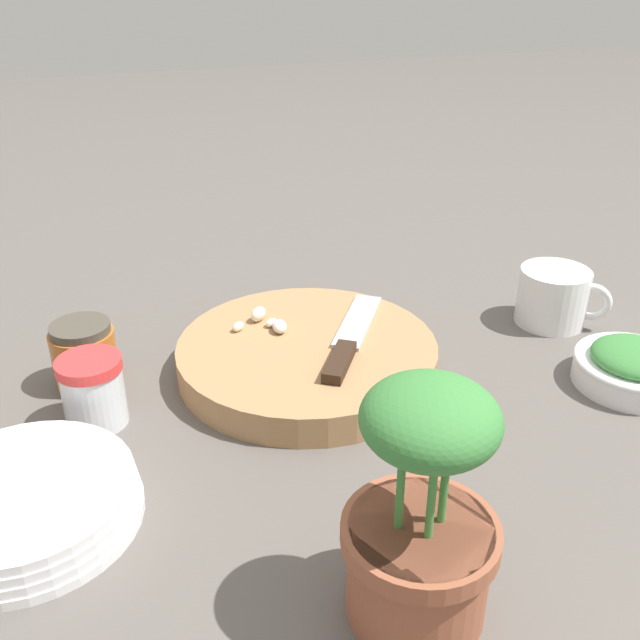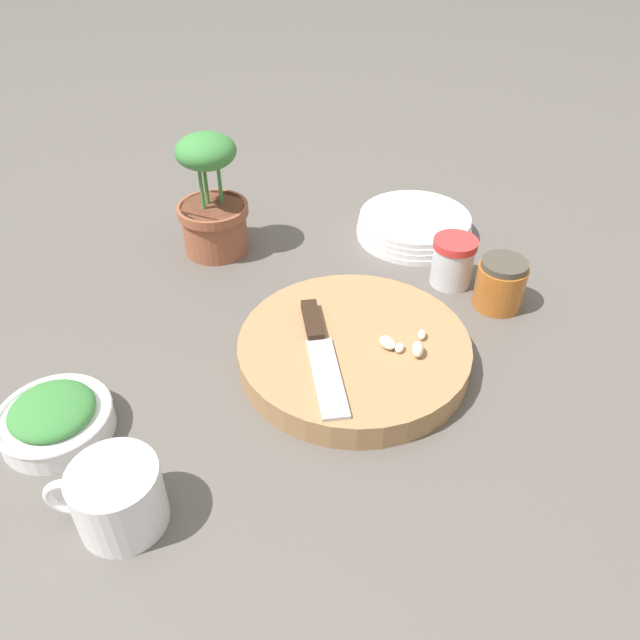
{
  "view_description": "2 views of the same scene",
  "coord_description": "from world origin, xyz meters",
  "px_view_note": "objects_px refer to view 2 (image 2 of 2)",
  "views": [
    {
      "loc": [
        0.26,
        0.65,
        0.46
      ],
      "look_at": [
        0.01,
        -0.03,
        0.08
      ],
      "focal_mm": 40.0,
      "sensor_mm": 36.0,
      "label": 1
    },
    {
      "loc": [
        -0.45,
        -0.47,
        0.58
      ],
      "look_at": [
        -0.01,
        -0.01,
        0.07
      ],
      "focal_mm": 35.0,
      "sensor_mm": 36.0,
      "label": 2
    }
  ],
  "objects_px": {
    "chef_knife": "(320,347)",
    "plate_stack": "(414,226)",
    "cutting_board": "(354,351)",
    "garlic_cloves": "(405,345)",
    "herb_bowl": "(55,418)",
    "potted_herb": "(212,204)",
    "honey_jar": "(500,284)",
    "coffee_mug": "(117,497)",
    "spice_jar": "(453,261)"
  },
  "relations": [
    {
      "from": "herb_bowl",
      "to": "potted_herb",
      "type": "height_order",
      "value": "potted_herb"
    },
    {
      "from": "plate_stack",
      "to": "herb_bowl",
      "type": "bearing_deg",
      "value": 179.76
    },
    {
      "from": "plate_stack",
      "to": "honey_jar",
      "type": "bearing_deg",
      "value": -107.13
    },
    {
      "from": "chef_knife",
      "to": "garlic_cloves",
      "type": "distance_m",
      "value": 0.11
    },
    {
      "from": "chef_knife",
      "to": "spice_jar",
      "type": "height_order",
      "value": "spice_jar"
    },
    {
      "from": "cutting_board",
      "to": "herb_bowl",
      "type": "bearing_deg",
      "value": 155.3
    },
    {
      "from": "garlic_cloves",
      "to": "herb_bowl",
      "type": "xyz_separation_m",
      "value": [
        -0.38,
        0.22,
        -0.02
      ]
    },
    {
      "from": "cutting_board",
      "to": "potted_herb",
      "type": "xyz_separation_m",
      "value": [
        0.04,
        0.36,
        0.07
      ]
    },
    {
      "from": "honey_jar",
      "to": "coffee_mug",
      "type": "bearing_deg",
      "value": 174.52
    },
    {
      "from": "cutting_board",
      "to": "herb_bowl",
      "type": "relative_size",
      "value": 2.28
    },
    {
      "from": "cutting_board",
      "to": "plate_stack",
      "type": "height_order",
      "value": "plate_stack"
    },
    {
      "from": "herb_bowl",
      "to": "spice_jar",
      "type": "xyz_separation_m",
      "value": [
        0.6,
        -0.14,
        0.02
      ]
    },
    {
      "from": "plate_stack",
      "to": "potted_herb",
      "type": "height_order",
      "value": "potted_herb"
    },
    {
      "from": "honey_jar",
      "to": "plate_stack",
      "type": "bearing_deg",
      "value": 72.87
    },
    {
      "from": "cutting_board",
      "to": "plate_stack",
      "type": "bearing_deg",
      "value": 26.21
    },
    {
      "from": "spice_jar",
      "to": "cutting_board",
      "type": "bearing_deg",
      "value": -174.57
    },
    {
      "from": "herb_bowl",
      "to": "potted_herb",
      "type": "bearing_deg",
      "value": 27.67
    },
    {
      "from": "cutting_board",
      "to": "spice_jar",
      "type": "bearing_deg",
      "value": 5.43
    },
    {
      "from": "chef_knife",
      "to": "honey_jar",
      "type": "distance_m",
      "value": 0.31
    },
    {
      "from": "cutting_board",
      "to": "chef_knife",
      "type": "distance_m",
      "value": 0.05
    },
    {
      "from": "cutting_board",
      "to": "garlic_cloves",
      "type": "relative_size",
      "value": 4.58
    },
    {
      "from": "garlic_cloves",
      "to": "spice_jar",
      "type": "xyz_separation_m",
      "value": [
        0.21,
        0.08,
        -0.01
      ]
    },
    {
      "from": "garlic_cloves",
      "to": "coffee_mug",
      "type": "relative_size",
      "value": 0.65
    },
    {
      "from": "herb_bowl",
      "to": "coffee_mug",
      "type": "height_order",
      "value": "coffee_mug"
    },
    {
      "from": "chef_knife",
      "to": "cutting_board",
      "type": "bearing_deg",
      "value": -165.6
    },
    {
      "from": "potted_herb",
      "to": "coffee_mug",
      "type": "bearing_deg",
      "value": -137.04
    },
    {
      "from": "honey_jar",
      "to": "spice_jar",
      "type": "bearing_deg",
      "value": 92.29
    },
    {
      "from": "potted_herb",
      "to": "honey_jar",
      "type": "bearing_deg",
      "value": -63.23
    },
    {
      "from": "chef_knife",
      "to": "plate_stack",
      "type": "bearing_deg",
      "value": -123.83
    },
    {
      "from": "chef_knife",
      "to": "garlic_cloves",
      "type": "height_order",
      "value": "garlic_cloves"
    },
    {
      "from": "coffee_mug",
      "to": "honey_jar",
      "type": "xyz_separation_m",
      "value": [
        0.61,
        -0.06,
        -0.0
      ]
    },
    {
      "from": "honey_jar",
      "to": "potted_herb",
      "type": "xyz_separation_m",
      "value": [
        -0.21,
        0.42,
        0.05
      ]
    },
    {
      "from": "garlic_cloves",
      "to": "plate_stack",
      "type": "distance_m",
      "value": 0.36
    },
    {
      "from": "chef_knife",
      "to": "potted_herb",
      "type": "relative_size",
      "value": 0.96
    },
    {
      "from": "spice_jar",
      "to": "coffee_mug",
      "type": "xyz_separation_m",
      "value": [
        -0.6,
        -0.03,
        -0.0
      ]
    },
    {
      "from": "cutting_board",
      "to": "plate_stack",
      "type": "distance_m",
      "value": 0.36
    },
    {
      "from": "cutting_board",
      "to": "plate_stack",
      "type": "xyz_separation_m",
      "value": [
        0.32,
        0.16,
        0.0
      ]
    },
    {
      "from": "coffee_mug",
      "to": "chef_knife",
      "type": "bearing_deg",
      "value": 3.85
    },
    {
      "from": "herb_bowl",
      "to": "coffee_mug",
      "type": "relative_size",
      "value": 1.3
    },
    {
      "from": "chef_knife",
      "to": "spice_jar",
      "type": "bearing_deg",
      "value": -143.57
    },
    {
      "from": "garlic_cloves",
      "to": "honey_jar",
      "type": "bearing_deg",
      "value": -1.13
    },
    {
      "from": "coffee_mug",
      "to": "honey_jar",
      "type": "height_order",
      "value": "same"
    },
    {
      "from": "cutting_board",
      "to": "herb_bowl",
      "type": "height_order",
      "value": "herb_bowl"
    },
    {
      "from": "cutting_board",
      "to": "coffee_mug",
      "type": "bearing_deg",
      "value": -179.45
    },
    {
      "from": "herb_bowl",
      "to": "coffee_mug",
      "type": "distance_m",
      "value": 0.16
    },
    {
      "from": "garlic_cloves",
      "to": "coffee_mug",
      "type": "height_order",
      "value": "coffee_mug"
    },
    {
      "from": "chef_knife",
      "to": "coffee_mug",
      "type": "bearing_deg",
      "value": 39.07
    },
    {
      "from": "cutting_board",
      "to": "honey_jar",
      "type": "relative_size",
      "value": 4.01
    },
    {
      "from": "chef_knife",
      "to": "potted_herb",
      "type": "bearing_deg",
      "value": -68.44
    },
    {
      "from": "cutting_board",
      "to": "garlic_cloves",
      "type": "xyz_separation_m",
      "value": [
        0.03,
        -0.06,
        0.03
      ]
    }
  ]
}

